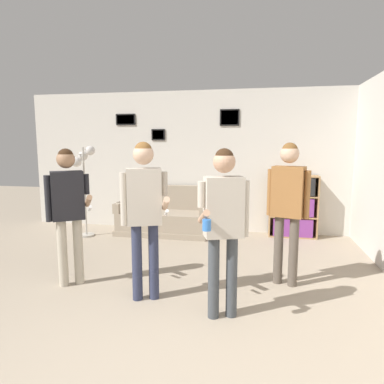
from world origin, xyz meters
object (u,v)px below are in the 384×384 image
Objects in this scene: couch at (164,218)px; person_watcher_holding_cup at (223,216)px; bookshelf at (293,206)px; person_player_foreground_center at (144,204)px; person_spectator_near_bookshelf at (288,199)px; floor_lamp at (84,169)px; person_player_foreground_left at (68,203)px; drinking_cup at (292,172)px.

person_watcher_holding_cup is at bearing -64.49° from couch.
bookshelf is 0.66× the size of person_player_foreground_center.
person_watcher_holding_cup is 0.97× the size of person_spectator_near_bookshelf.
bookshelf is 0.66× the size of person_spectator_near_bookshelf.
person_watcher_holding_cup is at bearing -41.94° from floor_lamp.
couch is at bearing 115.51° from person_watcher_holding_cup.
person_watcher_holding_cup is at bearing -125.26° from person_spectator_near_bookshelf.
person_player_foreground_left is 1.03m from person_player_foreground_center.
couch is 15.28× the size of drinking_cup.
couch is at bearing -175.19° from drinking_cup.
bookshelf is (2.38, 0.20, 0.27)m from couch.
person_player_foreground_left is at bearing -135.63° from bookshelf.
floor_lamp reaches higher than person_player_foreground_left.
couch is 2.40m from bookshelf.
person_player_foreground_center is (0.56, -2.77, 0.77)m from couch.
person_spectator_near_bookshelf reaches higher than couch.
person_watcher_holding_cup is (0.87, -0.23, -0.05)m from person_player_foreground_center.
couch is 3.03m from person_spectator_near_bookshelf.
drinking_cup is (3.69, 0.69, -0.06)m from floor_lamp.
bookshelf is at bearing 58.51° from person_player_foreground_center.
drinking_cup is at bearing 179.56° from bookshelf.
person_player_foreground_center is 1.04× the size of person_watcher_holding_cup.
drinking_cup is (-0.04, 0.00, 0.62)m from bookshelf.
floor_lamp is 2.98m from person_player_foreground_center.
person_player_foreground_center reaches higher than drinking_cup.
person_player_foreground_center reaches higher than person_player_foreground_left.
person_player_foreground_left is (0.91, -2.07, -0.24)m from floor_lamp.
drinking_cup is (1.77, 2.96, 0.13)m from person_player_foreground_center.
bookshelf is 3.51m from person_player_foreground_center.
floor_lamp is at bearing -160.03° from couch.
person_spectator_near_bookshelf is at bearing -44.56° from couch.
drinking_cup is (2.78, 2.76, 0.18)m from person_player_foreground_left.
person_player_foreground_center reaches higher than person_spectator_near_bookshelf.
floor_lamp is 3.79m from person_spectator_near_bookshelf.
drinking_cup is at bearing 10.58° from floor_lamp.
floor_lamp is at bearing 138.06° from person_watcher_holding_cup.
person_player_foreground_left is at bearing -99.83° from couch.
couch is at bearing -175.29° from bookshelf.
floor_lamp reaches higher than person_watcher_holding_cup.
bookshelf is at bearing 4.71° from couch.
couch is at bearing 19.97° from floor_lamp.
person_player_foreground_left is 0.96× the size of person_spectator_near_bookshelf.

